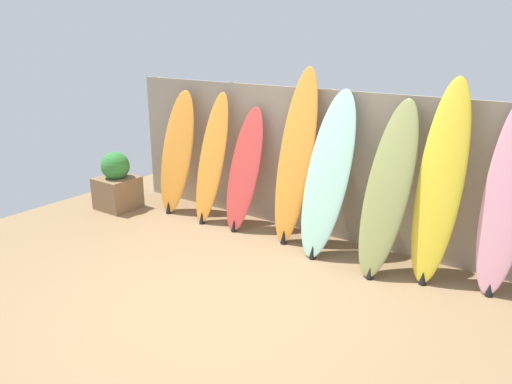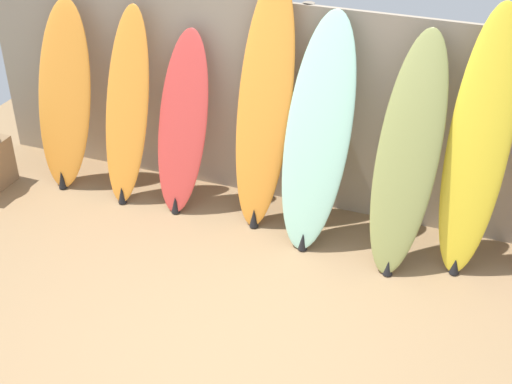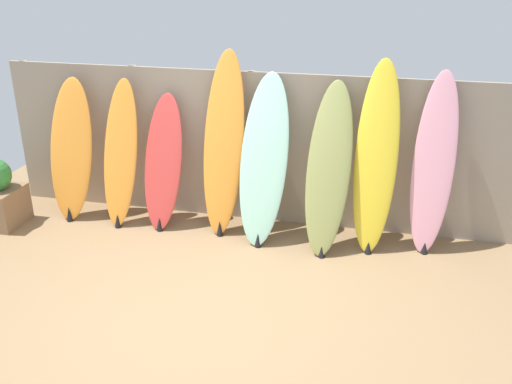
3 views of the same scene
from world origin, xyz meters
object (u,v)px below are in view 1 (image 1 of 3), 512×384
object	(u,v)px
surfboard_orange_3	(296,158)
planter_box	(117,184)
surfboard_red_2	(244,171)
surfboard_orange_1	(212,159)
surfboard_yellow_6	(440,184)
surfboard_pink_7	(507,198)
surfboard_olive_5	(388,189)
surfboard_seafoam_4	(328,175)
surfboard_orange_0	(177,153)

from	to	relation	value
surfboard_orange_3	planter_box	bearing A→B (deg)	-168.65
surfboard_red_2	surfboard_orange_3	world-z (taller)	surfboard_orange_3
surfboard_red_2	planter_box	world-z (taller)	surfboard_red_2
surfboard_orange_1	surfboard_yellow_6	world-z (taller)	surfboard_yellow_6
surfboard_red_2	surfboard_pink_7	distance (m)	3.02
surfboard_orange_3	planter_box	size ratio (longest dim) A/B	2.50
surfboard_red_2	surfboard_olive_5	distance (m)	1.94
surfboard_red_2	surfboard_orange_3	size ratio (longest dim) A/B	0.75
surfboard_seafoam_4	surfboard_olive_5	distance (m)	0.72
surfboard_orange_3	surfboard_yellow_6	world-z (taller)	surfboard_orange_3
surfboard_orange_3	surfboard_yellow_6	size ratio (longest dim) A/B	1.01
surfboard_orange_3	surfboard_seafoam_4	xyz separation A→B (m)	(0.49, -0.11, -0.11)
planter_box	surfboard_orange_1	bearing A→B (deg)	18.09
surfboard_yellow_6	surfboard_seafoam_4	bearing A→B (deg)	-176.84
surfboard_pink_7	surfboard_seafoam_4	bearing A→B (deg)	-174.97
surfboard_red_2	planter_box	distance (m)	2.02
surfboard_olive_5	surfboard_pink_7	size ratio (longest dim) A/B	0.93
surfboard_seafoam_4	surfboard_pink_7	distance (m)	1.80
surfboard_orange_0	surfboard_seafoam_4	world-z (taller)	surfboard_seafoam_4
surfboard_olive_5	surfboard_yellow_6	xyz separation A→B (m)	(0.48, 0.11, 0.12)
surfboard_yellow_6	surfboard_pink_7	xyz separation A→B (m)	(0.60, 0.09, -0.06)
surfboard_orange_0	surfboard_yellow_6	distance (m)	3.59
surfboard_olive_5	surfboard_yellow_6	bearing A→B (deg)	12.77
surfboard_orange_0	surfboard_red_2	world-z (taller)	surfboard_orange_0
surfboard_red_2	surfboard_orange_0	bearing A→B (deg)	-179.61
surfboard_orange_0	surfboard_orange_1	distance (m)	0.65
surfboard_red_2	surfboard_olive_5	size ratio (longest dim) A/B	0.86
surfboard_seafoam_4	surfboard_pink_7	size ratio (longest dim) A/B	0.95
surfboard_orange_3	surfboard_pink_7	bearing A→B (deg)	1.18
surfboard_orange_0	surfboard_orange_3	size ratio (longest dim) A/B	0.82
surfboard_olive_5	planter_box	bearing A→B (deg)	-174.41
surfboard_red_2	surfboard_yellow_6	world-z (taller)	surfboard_yellow_6
surfboard_orange_0	surfboard_yellow_6	size ratio (longest dim) A/B	0.83
surfboard_orange_1	surfboard_pink_7	xyz separation A→B (m)	(3.53, 0.12, 0.12)
surfboard_red_2	surfboard_orange_1	bearing A→B (deg)	-177.46
surfboard_pink_7	surfboard_yellow_6	bearing A→B (deg)	-171.22
surfboard_olive_5	surfboard_yellow_6	size ratio (longest dim) A/B	0.88
surfboard_orange_3	surfboard_orange_1	bearing A→B (deg)	-176.65
surfboard_orange_1	surfboard_orange_3	bearing A→B (deg)	3.35
surfboard_orange_0	surfboard_pink_7	distance (m)	4.18
surfboard_pink_7	planter_box	world-z (taller)	surfboard_pink_7
surfboard_seafoam_4	planter_box	bearing A→B (deg)	-172.36
surfboard_yellow_6	planter_box	world-z (taller)	surfboard_yellow_6
surfboard_orange_1	surfboard_orange_0	bearing A→B (deg)	178.68
surfboard_orange_1	planter_box	distance (m)	1.55
surfboard_orange_3	surfboard_seafoam_4	world-z (taller)	surfboard_orange_3
surfboard_red_2	surfboard_seafoam_4	distance (m)	1.22
planter_box	surfboard_pink_7	bearing A→B (deg)	6.69
surfboard_red_2	surfboard_olive_5	xyz separation A→B (m)	(1.93, -0.10, 0.13)
surfboard_orange_1	planter_box	bearing A→B (deg)	-161.91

